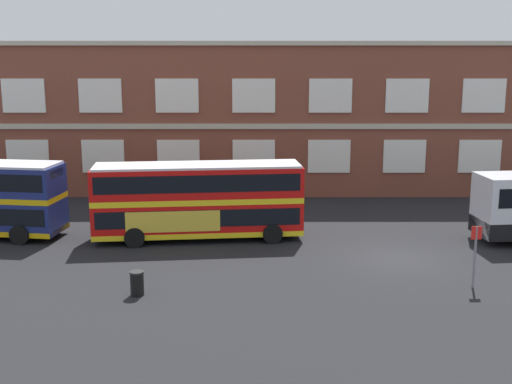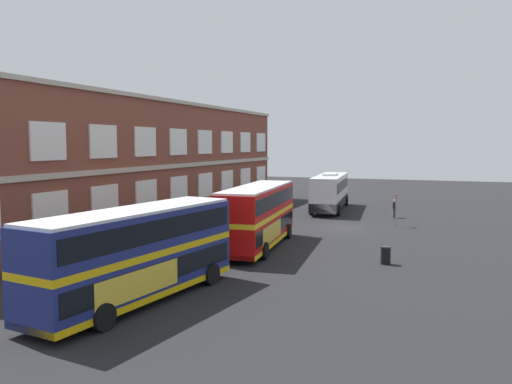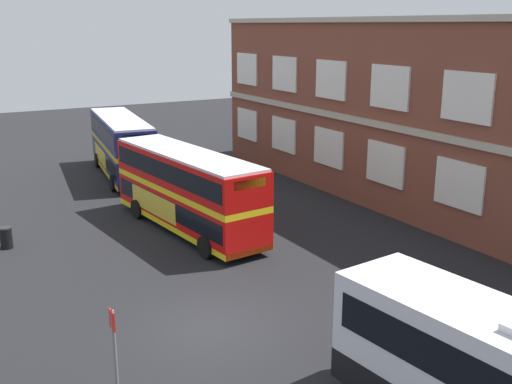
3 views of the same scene
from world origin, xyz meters
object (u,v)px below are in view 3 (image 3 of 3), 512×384
object	(u,v)px
double_decker_middle	(187,189)
station_litter_bin	(6,238)
bus_stand_flag	(114,346)
double_decker_near	(122,145)

from	to	relation	value
double_decker_middle	station_litter_bin	xyz separation A→B (m)	(-1.82, -8.46, -1.63)
double_decker_middle	bus_stand_flag	xyz separation A→B (m)	(12.34, -7.56, -0.51)
double_decker_middle	station_litter_bin	bearing A→B (deg)	-102.16
double_decker_near	bus_stand_flag	size ratio (longest dim) A/B	4.17
double_decker_near	double_decker_middle	distance (m)	12.90
double_decker_near	bus_stand_flag	bearing A→B (deg)	-18.14
double_decker_near	station_litter_bin	distance (m)	14.46
double_decker_middle	station_litter_bin	size ratio (longest dim) A/B	10.88
bus_stand_flag	double_decker_near	bearing A→B (deg)	161.86
double_decker_near	double_decker_middle	size ratio (longest dim) A/B	1.00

